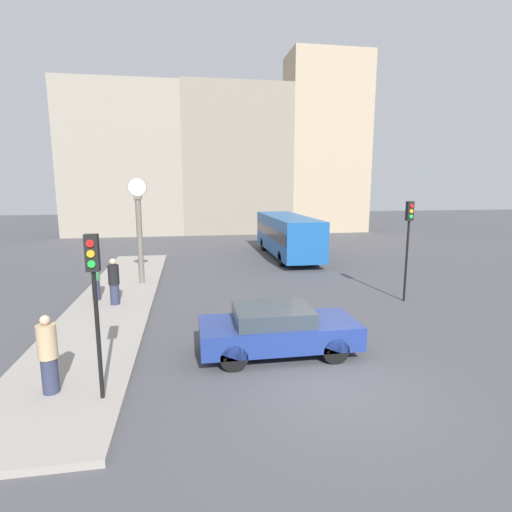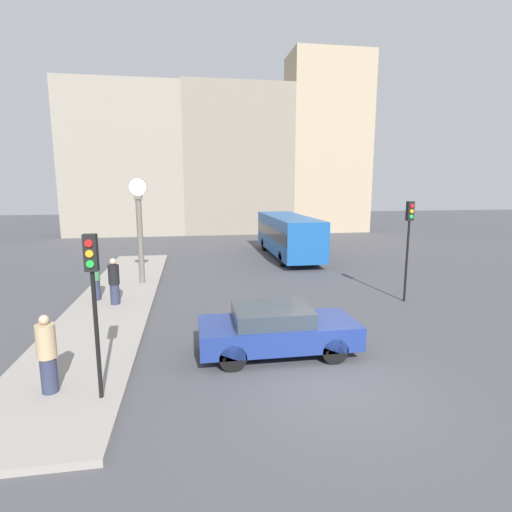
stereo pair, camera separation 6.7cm
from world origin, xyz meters
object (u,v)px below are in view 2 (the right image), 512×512
traffic_light_near (93,282)px  traffic_light_far (409,231)px  pedestrian_tan_coat (47,354)px  sedan_car (277,329)px  pedestrian_black_jacket (114,282)px  pedestrian_green_hoodie (96,278)px  bus_distant (288,234)px  street_clock (140,230)px

traffic_light_near → traffic_light_far: traffic_light_far is taller
traffic_light_far → pedestrian_tan_coat: size_ratio=2.28×
sedan_car → pedestrian_black_jacket: size_ratio=2.44×
pedestrian_green_hoodie → bus_distant: bearing=41.9°
traffic_light_near → pedestrian_black_jacket: size_ratio=1.98×
street_clock → traffic_light_near: bearing=-88.4°
street_clock → pedestrian_tan_coat: street_clock is taller
bus_distant → traffic_light_near: (-8.30, -16.87, 1.17)m
sedan_car → traffic_light_near: traffic_light_near is taller
traffic_light_far → pedestrian_green_hoodie: (-12.33, 1.68, -1.84)m
sedan_car → bus_distant: bus_distant is taller
street_clock → pedestrian_black_jacket: (-0.63, -3.37, -1.61)m
bus_distant → pedestrian_tan_coat: 18.98m
traffic_light_far → street_clock: street_clock is taller
sedan_car → traffic_light_far: bearing=33.9°
street_clock → pedestrian_green_hoodie: (-1.47, -2.63, -1.61)m
traffic_light_near → pedestrian_green_hoodie: bearing=102.7°
pedestrian_green_hoodie → sedan_car: bearing=-44.2°
pedestrian_black_jacket → pedestrian_green_hoodie: 1.11m
bus_distant → traffic_light_far: size_ratio=2.31×
traffic_light_near → street_clock: size_ratio=0.73×
bus_distant → pedestrian_green_hoodie: (-10.07, -9.03, -0.49)m
traffic_light_far → pedestrian_green_hoodie: traffic_light_far is taller
sedan_car → traffic_light_far: size_ratio=1.08×
bus_distant → pedestrian_tan_coat: bus_distant is taller
pedestrian_black_jacket → pedestrian_tan_coat: size_ratio=1.01×
sedan_car → traffic_light_near: size_ratio=1.23×
pedestrian_black_jacket → sedan_car: bearing=-44.6°
pedestrian_tan_coat → traffic_light_far: bearing=26.1°
pedestrian_tan_coat → pedestrian_black_jacket: bearing=88.1°
sedan_car → traffic_light_far: traffic_light_far is taller
pedestrian_green_hoodie → pedestrian_black_jacket: bearing=-41.3°
sedan_car → pedestrian_black_jacket: pedestrian_black_jacket is taller
pedestrian_black_jacket → traffic_light_far: bearing=-4.7°
pedestrian_black_jacket → pedestrian_green_hoodie: (-0.83, 0.73, 0.01)m
street_clock → pedestrian_black_jacket: street_clock is taller
traffic_light_near → pedestrian_black_jacket: (-0.93, 7.11, -1.66)m
pedestrian_black_jacket → pedestrian_tan_coat: 6.69m
street_clock → pedestrian_black_jacket: bearing=-100.7°
traffic_light_far → sedan_car: bearing=-146.1°
sedan_car → pedestrian_tan_coat: size_ratio=2.46×
bus_distant → street_clock: street_clock is taller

